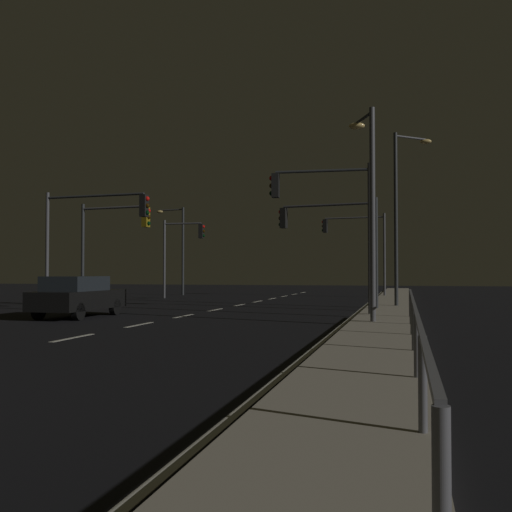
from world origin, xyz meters
The scene contains 15 objects.
ground_plane centered at (0.00, 17.50, 0.00)m, with size 112.00×112.00×0.00m, color black.
sidewalk_right centered at (7.73, 17.50, 0.07)m, with size 2.06×77.00×0.14m, color #9E937F.
lane_markings_center centered at (0.00, 21.00, 0.01)m, with size 0.14×50.00×0.01m.
lane_edge_line centered at (6.45, 22.50, 0.01)m, with size 0.14×53.00×0.01m.
car centered at (-3.69, 15.43, 0.82)m, with size 1.87×4.42×1.57m.
traffic_light_far_center centered at (5.19, 36.91, 4.14)m, with size 4.46×0.75×5.65m.
traffic_light_mid_left centered at (-5.46, 21.47, 3.63)m, with size 3.92×0.68×5.13m.
traffic_light_near_right centered at (5.51, 18.03, 4.20)m, with size 3.99×0.43×5.78m.
traffic_light_near_left centered at (-5.94, 32.02, 3.62)m, with size 2.90×0.35×5.21m.
traffic_light_far_right centered at (5.13, 22.12, 3.65)m, with size 4.63×0.87×4.91m.
traffic_light_mid_right centered at (-5.06, 18.75, 3.85)m, with size 5.25×0.60×5.36m.
street_lamp_across_street centered at (8.28, 24.33, 5.06)m, with size 1.80×1.46×8.28m.
street_lamp_mid_block centered at (-8.32, 37.41, 4.08)m, with size 2.42×0.66×6.66m.
street_lamp_median centered at (7.32, 14.81, 4.32)m, with size 0.96×1.60×6.94m.
barrier_fence centered at (8.62, 7.54, 0.88)m, with size 0.09×19.16×0.98m.
Camera 1 is at (8.46, -4.95, 1.72)m, focal length 41.72 mm.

